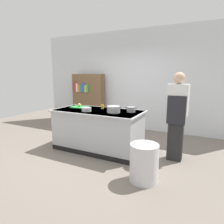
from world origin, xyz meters
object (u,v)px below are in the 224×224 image
object	(u,v)px
juice_cup	(103,107)
person_chef	(177,115)
sauce_pan	(131,110)
mixing_bowl	(86,109)
stock_pot	(113,109)
trash_bin	(144,163)
bookshelf	(88,100)
onion	(79,105)

from	to	relation	value
juice_cup	person_chef	world-z (taller)	person_chef
sauce_pan	mixing_bowl	xyz separation A→B (m)	(-0.89, -0.34, -0.01)
stock_pot	sauce_pan	xyz separation A→B (m)	(0.31, 0.21, -0.01)
trash_bin	person_chef	xyz separation A→B (m)	(0.30, 1.05, 0.61)
stock_pot	bookshelf	distance (m)	2.66
trash_bin	person_chef	bearing A→B (deg)	73.83
stock_pot	trash_bin	size ratio (longest dim) A/B	0.55
onion	person_chef	bearing A→B (deg)	1.82
stock_pot	trash_bin	bearing A→B (deg)	-39.73
onion	sauce_pan	size ratio (longest dim) A/B	0.33
sauce_pan	juice_cup	world-z (taller)	sauce_pan
trash_bin	person_chef	size ratio (longest dim) A/B	0.36
mixing_bowl	stock_pot	bearing A→B (deg)	12.57
sauce_pan	mixing_bowl	world-z (taller)	sauce_pan
bookshelf	juice_cup	bearing A→B (deg)	-47.76
person_chef	onion	bearing A→B (deg)	86.07
sauce_pan	bookshelf	world-z (taller)	bookshelf
mixing_bowl	bookshelf	xyz separation A→B (m)	(-1.29, 2.01, -0.09)
stock_pot	mixing_bowl	xyz separation A→B (m)	(-0.58, -0.13, -0.03)
onion	trash_bin	distance (m)	2.27
stock_pot	bookshelf	xyz separation A→B (m)	(-1.87, 1.88, -0.12)
stock_pot	sauce_pan	distance (m)	0.37
person_chef	mixing_bowl	bearing A→B (deg)	97.51
trash_bin	bookshelf	world-z (taller)	bookshelf
sauce_pan	mixing_bowl	bearing A→B (deg)	-158.96
juice_cup	onion	bearing A→B (deg)	-173.58
juice_cup	bookshelf	bearing A→B (deg)	132.24
stock_pot	bookshelf	world-z (taller)	bookshelf
juice_cup	trash_bin	distance (m)	1.82
person_chef	bookshelf	bearing A→B (deg)	57.01
stock_pot	person_chef	distance (m)	1.25
mixing_bowl	juice_cup	size ratio (longest dim) A/B	2.08
person_chef	bookshelf	size ratio (longest dim) A/B	1.01
sauce_pan	stock_pot	bearing A→B (deg)	-145.28
trash_bin	juice_cup	bearing A→B (deg)	141.86
mixing_bowl	juice_cup	world-z (taller)	juice_cup
mixing_bowl	trash_bin	size ratio (longest dim) A/B	0.34
onion	juice_cup	size ratio (longest dim) A/B	0.81
stock_pot	person_chef	world-z (taller)	person_chef
stock_pot	trash_bin	world-z (taller)	stock_pot
stock_pot	mixing_bowl	world-z (taller)	stock_pot
mixing_bowl	person_chef	bearing A→B (deg)	13.26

